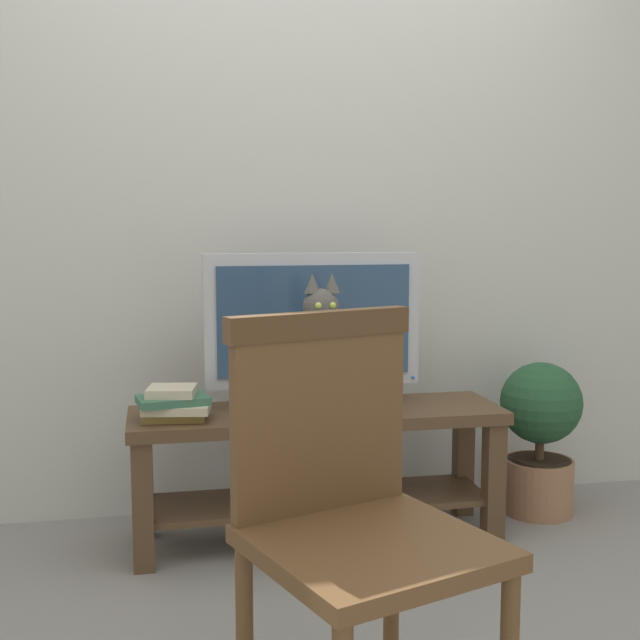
# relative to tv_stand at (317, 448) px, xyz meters

# --- Properties ---
(ground_plane) EXTENTS (12.00, 12.00, 0.00)m
(ground_plane) POSITION_rel_tv_stand_xyz_m (-0.01, -0.64, -0.35)
(ground_plane) COLOR gray
(back_wall) EXTENTS (7.00, 0.12, 2.80)m
(back_wall) POSITION_rel_tv_stand_xyz_m (-0.01, 0.46, 1.05)
(back_wall) COLOR beige
(back_wall) RESTS_ON ground
(tv_stand) EXTENTS (1.35, 0.40, 0.49)m
(tv_stand) POSITION_rel_tv_stand_xyz_m (0.00, 0.00, 0.00)
(tv_stand) COLOR #513823
(tv_stand) RESTS_ON ground
(tv) EXTENTS (0.80, 0.20, 0.57)m
(tv) POSITION_rel_tv_stand_xyz_m (0.00, 0.07, 0.44)
(tv) COLOR #B7B7BC
(tv) RESTS_ON tv_stand
(media_box) EXTENTS (0.42, 0.27, 0.07)m
(media_box) POSITION_rel_tv_stand_xyz_m (-0.01, -0.07, 0.18)
(media_box) COLOR #2D2D30
(media_box) RESTS_ON tv_stand
(cat) EXTENTS (0.18, 0.33, 0.43)m
(cat) POSITION_rel_tv_stand_xyz_m (-0.00, -0.08, 0.38)
(cat) COLOR #514C47
(cat) RESTS_ON media_box
(wooden_chair) EXTENTS (0.60, 0.60, 0.97)m
(wooden_chair) POSITION_rel_tv_stand_xyz_m (-0.16, -1.17, 0.22)
(wooden_chair) COLOR brown
(wooden_chair) RESTS_ON ground
(book_stack) EXTENTS (0.27, 0.20, 0.12)m
(book_stack) POSITION_rel_tv_stand_xyz_m (-0.51, -0.06, 0.20)
(book_stack) COLOR olive
(book_stack) RESTS_ON tv_stand
(potted_plant) EXTENTS (0.32, 0.32, 0.62)m
(potted_plant) POSITION_rel_tv_stand_xyz_m (0.93, 0.10, -0.01)
(potted_plant) COLOR #9E6B4C
(potted_plant) RESTS_ON ground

